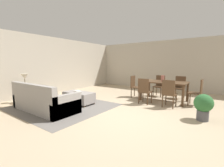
{
  "coord_description": "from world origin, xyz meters",
  "views": [
    {
      "loc": [
        2.19,
        -3.61,
        1.44
      ],
      "look_at": [
        -1.28,
        1.23,
        0.66
      ],
      "focal_mm": 24.34,
      "sensor_mm": 36.0,
      "label": 1
    }
  ],
  "objects": [
    {
      "name": "dining_chair_near_right",
      "position": [
        0.87,
        1.41,
        0.52
      ],
      "size": [
        0.41,
        0.41,
        0.92
      ],
      "color": "#513823",
      "rests_on": "ground_plane"
    },
    {
      "name": "area_rug",
      "position": [
        -2.05,
        -0.51,
        0.0
      ],
      "size": [
        3.0,
        2.8,
        0.01
      ],
      "primitive_type": "cube",
      "color": "slate",
      "rests_on": "ground_plane"
    },
    {
      "name": "dining_chair_near_left",
      "position": [
        0.03,
        1.38,
        0.52
      ],
      "size": [
        0.41,
        0.41,
        0.92
      ],
      "color": "#513823",
      "rests_on": "ground_plane"
    },
    {
      "name": "ground_plane",
      "position": [
        0.0,
        0.0,
        0.0
      ],
      "size": [
        10.8,
        10.8,
        0.0
      ],
      "primitive_type": "plane",
      "color": "tan"
    },
    {
      "name": "wall_left",
      "position": [
        -4.5,
        0.5,
        1.35
      ],
      "size": [
        0.12,
        11.0,
        2.7
      ],
      "primitive_type": "cube",
      "color": "#BCB2A0",
      "rests_on": "ground_plane"
    },
    {
      "name": "vase_centerpiece",
      "position": [
        0.39,
        2.25,
        0.88
      ],
      "size": [
        0.12,
        0.12,
        0.23
      ],
      "primitive_type": "cylinder",
      "color": "#B26659",
      "rests_on": "dining_table"
    },
    {
      "name": "dining_table",
      "position": [
        0.46,
        2.23,
        0.67
      ],
      "size": [
        1.65,
        0.97,
        0.76
      ],
      "color": "#513823",
      "rests_on": "ground_plane"
    },
    {
      "name": "dining_chair_far_left",
      "position": [
        0.02,
        3.05,
        0.52
      ],
      "size": [
        0.43,
        0.43,
        0.92
      ],
      "color": "#513823",
      "rests_on": "ground_plane"
    },
    {
      "name": "couch",
      "position": [
        -2.18,
        -1.13,
        0.29
      ],
      "size": [
        2.24,
        0.95,
        0.86
      ],
      "color": "gray",
      "rests_on": "ground_plane"
    },
    {
      "name": "potted_plant",
      "position": [
        1.9,
        0.76,
        0.4
      ],
      "size": [
        0.45,
        0.45,
        0.68
      ],
      "color": "#4C4C51",
      "rests_on": "ground_plane"
    },
    {
      "name": "side_table",
      "position": [
        -3.6,
        -1.0,
        0.44
      ],
      "size": [
        0.4,
        0.4,
        0.55
      ],
      "color": "olive",
      "rests_on": "ground_plane"
    },
    {
      "name": "dining_chair_head_west",
      "position": [
        -0.77,
        2.21,
        0.52
      ],
      "size": [
        0.43,
        0.43,
        0.92
      ],
      "color": "#513823",
      "rests_on": "ground_plane"
    },
    {
      "name": "ottoman_table",
      "position": [
        -1.92,
        0.06,
        0.24
      ],
      "size": [
        1.14,
        0.58,
        0.42
      ],
      "color": "gray",
      "rests_on": "ground_plane"
    },
    {
      "name": "dining_chair_far_right",
      "position": [
        0.86,
        3.06,
        0.52
      ],
      "size": [
        0.4,
        0.4,
        0.92
      ],
      "color": "#513823",
      "rests_on": "ground_plane"
    },
    {
      "name": "book_on_ottoman",
      "position": [
        -2.01,
        0.1,
        0.44
      ],
      "size": [
        0.29,
        0.24,
        0.03
      ],
      "primitive_type": "cube",
      "rotation": [
        0.0,
        0.0,
        -0.15
      ],
      "color": "silver",
      "rests_on": "ottoman_table"
    },
    {
      "name": "table_lamp",
      "position": [
        -3.6,
        -1.0,
        0.96
      ],
      "size": [
        0.26,
        0.26,
        0.53
      ],
      "color": "brown",
      "rests_on": "side_table"
    },
    {
      "name": "wall_back",
      "position": [
        0.0,
        5.0,
        1.35
      ],
      "size": [
        9.0,
        0.12,
        2.7
      ],
      "primitive_type": "cube",
      "color": "#BCB2A0",
      "rests_on": "ground_plane"
    },
    {
      "name": "dining_chair_head_east",
      "position": [
        1.61,
        2.22,
        0.52
      ],
      "size": [
        0.41,
        0.41,
        0.92
      ],
      "color": "#513823",
      "rests_on": "ground_plane"
    }
  ]
}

